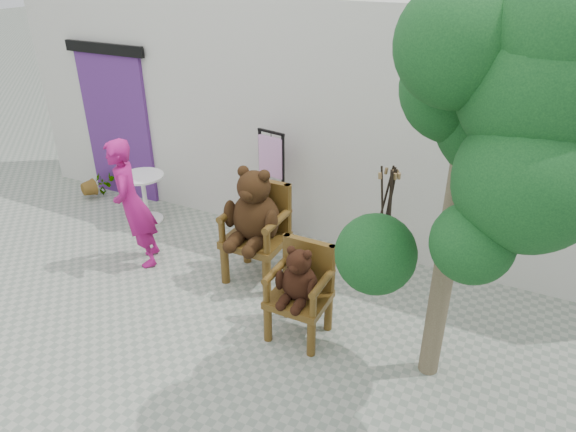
% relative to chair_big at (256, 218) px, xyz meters
% --- Properties ---
extents(ground_plane, '(60.00, 60.00, 0.00)m').
position_rel_chair_big_xyz_m(ground_plane, '(-0.01, -1.47, -0.80)').
color(ground_plane, gray).
rests_on(ground_plane, ground).
extents(back_wall, '(9.00, 1.00, 3.00)m').
position_rel_chair_big_xyz_m(back_wall, '(-0.01, 1.63, 0.70)').
color(back_wall, beige).
rests_on(back_wall, ground).
extents(doorway, '(1.40, 0.11, 2.33)m').
position_rel_chair_big_xyz_m(doorway, '(-3.01, 1.11, 0.37)').
color(doorway, '#4F246D').
rests_on(doorway, ground).
extents(chair_big, '(0.66, 0.74, 1.40)m').
position_rel_chair_big_xyz_m(chair_big, '(0.00, 0.00, 0.00)').
color(chair_big, '#442D0E').
rests_on(chair_big, ground).
extents(chair_small, '(0.57, 0.55, 1.02)m').
position_rel_chair_big_xyz_m(chair_small, '(0.89, -0.69, -0.19)').
color(chair_small, '#442D0E').
rests_on(chair_small, ground).
extents(person, '(0.65, 0.70, 1.60)m').
position_rel_chair_big_xyz_m(person, '(-1.47, -0.37, 0.00)').
color(person, '#A01367').
rests_on(person, ground).
extents(cafe_table, '(0.60, 0.60, 0.70)m').
position_rel_chair_big_xyz_m(cafe_table, '(-2.13, 0.53, -0.36)').
color(cafe_table, white).
rests_on(cafe_table, ground).
extents(display_stand, '(0.50, 0.42, 1.51)m').
position_rel_chair_big_xyz_m(display_stand, '(-0.26, 0.88, -0.21)').
color(display_stand, black).
rests_on(display_stand, ground).
extents(stool_bucket, '(0.32, 0.32, 1.45)m').
position_rel_chair_big_xyz_m(stool_bucket, '(1.34, 0.54, -0.15)').
color(stool_bucket, white).
rests_on(stool_bucket, ground).
extents(tree, '(1.72, 1.73, 3.47)m').
position_rel_chair_big_xyz_m(tree, '(2.43, -0.79, 1.77)').
color(tree, brown).
rests_on(tree, ground).
extents(potted_plant, '(0.52, 0.49, 0.46)m').
position_rel_chair_big_xyz_m(potted_plant, '(-3.33, 0.80, -0.57)').
color(potted_plant, black).
rests_on(potted_plant, ground).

